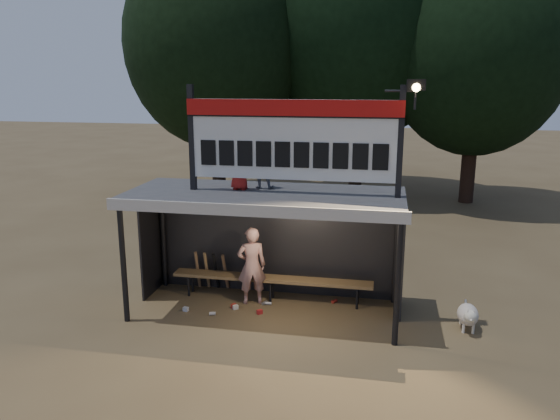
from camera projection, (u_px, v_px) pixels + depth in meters
name	position (u px, v px, depth m)	size (l,w,h in m)	color
ground	(266.00, 311.00, 10.40)	(80.00, 80.00, 0.00)	brown
player	(252.00, 266.00, 10.60)	(0.56, 0.37, 1.55)	silver
child_a	(262.00, 163.00, 10.12)	(0.45, 0.35, 0.93)	slate
child_b	(240.00, 166.00, 9.98)	(0.43, 0.28, 0.88)	#AA1E1A
dugout_shelter	(268.00, 214.00, 10.20)	(5.10, 2.08, 2.32)	#3C3C3F
scoreboard_assembly	(296.00, 137.00, 9.50)	(4.10, 0.27, 1.99)	black
bench	(272.00, 279.00, 10.83)	(4.00, 0.35, 0.48)	olive
tree_left	(216.00, 43.00, 19.37)	(6.46, 6.46, 9.27)	black
tree_mid	(360.00, 25.00, 19.72)	(7.22, 7.22, 10.36)	black
tree_right	(478.00, 51.00, 18.26)	(6.08, 6.08, 8.72)	#301D15
dog	(468.00, 315.00, 9.57)	(0.36, 0.81, 0.49)	beige
bats	(211.00, 271.00, 11.33)	(0.67, 0.35, 0.84)	olive
litter	(249.00, 307.00, 10.50)	(2.86, 1.13, 0.08)	red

